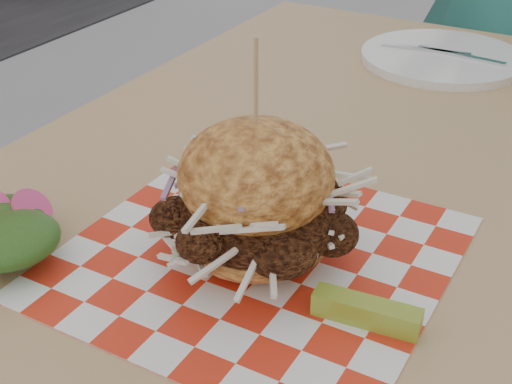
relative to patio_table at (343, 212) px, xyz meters
The scene contains 7 objects.
patio_table is the anchor object (origin of this frame).
patio_chair 1.05m from the patio_table, 89.76° to the left, with size 0.44×0.45×0.95m.
paper_liner 0.25m from the patio_table, 89.00° to the right, with size 0.36×0.36×0.00m, color red.
sandwich 0.28m from the patio_table, 89.00° to the right, with size 0.20×0.20×0.22m.
pickle_spear 0.32m from the patio_table, 64.00° to the right, with size 0.10×0.02×0.02m, color #9AA830.
side_salad 0.42m from the patio_table, 123.74° to the right, with size 0.14×0.14×0.05m.
place_setting 0.41m from the patio_table, 90.00° to the left, with size 0.27×0.27×0.02m.
Camera 1 is at (0.12, -1.01, 1.16)m, focal length 50.00 mm.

